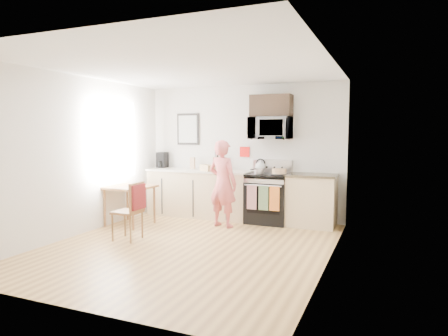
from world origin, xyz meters
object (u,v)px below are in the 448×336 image
at_px(dining_table, 130,191).
at_px(cake, 279,172).
at_px(person, 223,184).
at_px(microwave, 270,128).
at_px(range, 268,199).
at_px(chair, 134,203).

bearing_deg(dining_table, cake, 21.77).
xyz_separation_m(person, dining_table, (-1.61, -0.52, -0.14)).
bearing_deg(cake, microwave, 134.06).
height_order(range, person, person).
xyz_separation_m(microwave, dining_table, (-2.27, -1.26, -1.13)).
relative_size(person, chair, 1.70).
bearing_deg(chair, person, 55.47).
xyz_separation_m(microwave, person, (-0.66, -0.73, -0.98)).
xyz_separation_m(dining_table, chair, (0.71, -0.86, -0.04)).
distance_m(person, dining_table, 1.70).
distance_m(range, cake, 0.61).
xyz_separation_m(range, microwave, (-0.00, 0.10, 1.32)).
bearing_deg(microwave, cake, -45.94).
distance_m(range, chair, 2.55).
distance_m(dining_table, chair, 1.12).
distance_m(person, cake, 1.04).
xyz_separation_m(range, person, (-0.66, -0.63, 0.34)).
relative_size(range, microwave, 1.53).
relative_size(range, chair, 1.27).
relative_size(person, cake, 4.94).
distance_m(microwave, person, 1.39).
relative_size(person, dining_table, 2.04).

